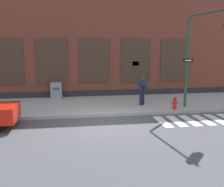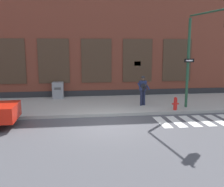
{
  "view_description": "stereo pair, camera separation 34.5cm",
  "coord_description": "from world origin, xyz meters",
  "px_view_note": "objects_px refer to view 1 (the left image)",
  "views": [
    {
      "loc": [
        -1.56,
        -11.27,
        3.53
      ],
      "look_at": [
        0.46,
        1.75,
        1.14
      ],
      "focal_mm": 42.0,
      "sensor_mm": 36.0,
      "label": 1
    },
    {
      "loc": [
        -1.21,
        -11.32,
        3.53
      ],
      "look_at": [
        0.46,
        1.75,
        1.14
      ],
      "focal_mm": 42.0,
      "sensor_mm": 36.0,
      "label": 2
    }
  ],
  "objects_px": {
    "traffic_light": "(203,43)",
    "busker": "(142,89)",
    "utility_box": "(56,90)",
    "fire_hydrant": "(175,103)"
  },
  "relations": [
    {
      "from": "busker",
      "to": "fire_hydrant",
      "type": "distance_m",
      "value": 2.05
    },
    {
      "from": "traffic_light",
      "to": "busker",
      "type": "bearing_deg",
      "value": 141.78
    },
    {
      "from": "fire_hydrant",
      "to": "busker",
      "type": "bearing_deg",
      "value": 139.05
    },
    {
      "from": "busker",
      "to": "traffic_light",
      "type": "height_order",
      "value": "traffic_light"
    },
    {
      "from": "busker",
      "to": "traffic_light",
      "type": "bearing_deg",
      "value": -38.22
    },
    {
      "from": "utility_box",
      "to": "traffic_light",
      "type": "bearing_deg",
      "value": -32.56
    },
    {
      "from": "utility_box",
      "to": "fire_hydrant",
      "type": "relative_size",
      "value": 1.5
    },
    {
      "from": "traffic_light",
      "to": "utility_box",
      "type": "bearing_deg",
      "value": 147.44
    },
    {
      "from": "fire_hydrant",
      "to": "utility_box",
      "type": "bearing_deg",
      "value": 147.66
    },
    {
      "from": "busker",
      "to": "utility_box",
      "type": "xyz_separation_m",
      "value": [
        -4.99,
        2.81,
        -0.44
      ]
    }
  ]
}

